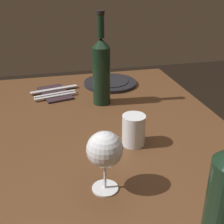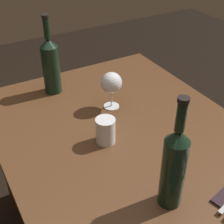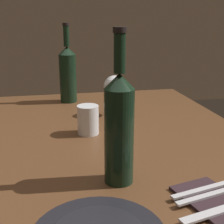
# 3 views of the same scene
# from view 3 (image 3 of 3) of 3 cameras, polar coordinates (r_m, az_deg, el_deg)

# --- Properties ---
(dining_table) EXTENTS (1.30, 0.90, 0.74)m
(dining_table) POSITION_cam_3_polar(r_m,az_deg,el_deg) (1.07, 0.92, -9.26)
(dining_table) COLOR #56351E
(dining_table) RESTS_ON ground
(wine_glass_left) EXTENTS (0.09, 0.09, 0.16)m
(wine_glass_left) POSITION_cam_3_polar(r_m,az_deg,el_deg) (1.25, 0.49, 4.44)
(wine_glass_left) COLOR white
(wine_glass_left) RESTS_ON dining_table
(wine_bottle) EXTENTS (0.08, 0.08, 0.35)m
(wine_bottle) POSITION_cam_3_polar(r_m,az_deg,el_deg) (1.46, -7.91, 6.95)
(wine_bottle) COLOR black
(wine_bottle) RESTS_ON dining_table
(wine_bottle_second) EXTENTS (0.07, 0.07, 0.36)m
(wine_bottle_second) POSITION_cam_3_polar(r_m,az_deg,el_deg) (0.73, 1.28, -2.50)
(wine_bottle_second) COLOR black
(wine_bottle_second) RESTS_ON dining_table
(water_tumbler) EXTENTS (0.07, 0.07, 0.10)m
(water_tumbler) POSITION_cam_3_polar(r_m,az_deg,el_deg) (1.07, -4.30, -1.69)
(water_tumbler) COLOR white
(water_tumbler) RESTS_ON dining_table
(folded_napkin) EXTENTS (0.21, 0.15, 0.01)m
(folded_napkin) POSITION_cam_3_polar(r_m,az_deg,el_deg) (0.73, 18.18, -15.29)
(folded_napkin) COLOR #2D1E23
(folded_napkin) RESTS_ON dining_table
(fork_inner) EXTENTS (0.05, 0.18, 0.00)m
(fork_inner) POSITION_cam_3_polar(r_m,az_deg,el_deg) (0.75, 17.28, -13.91)
(fork_inner) COLOR silver
(fork_inner) RESTS_ON folded_napkin
(fork_outer) EXTENTS (0.05, 0.18, 0.00)m
(fork_outer) POSITION_cam_3_polar(r_m,az_deg,el_deg) (0.76, 16.38, -13.01)
(fork_outer) COLOR silver
(fork_outer) RESTS_ON folded_napkin
(table_knife) EXTENTS (0.07, 0.21, 0.00)m
(table_knife) POSITION_cam_3_polar(r_m,az_deg,el_deg) (0.71, 19.46, -16.04)
(table_knife) COLOR silver
(table_knife) RESTS_ON folded_napkin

